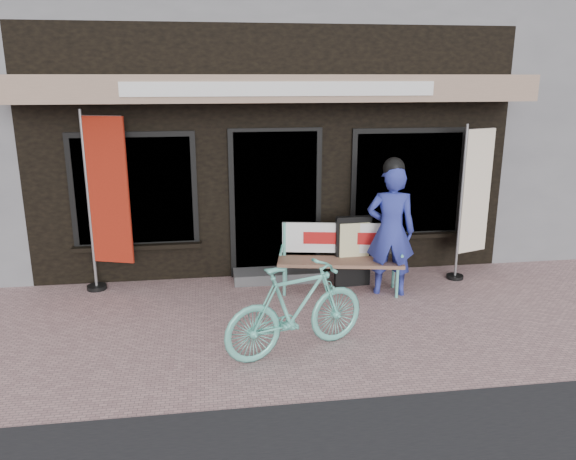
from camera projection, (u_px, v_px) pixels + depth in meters
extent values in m
plane|color=#AD8484|center=(297.00, 331.00, 6.61)|extent=(70.00, 70.00, 0.00)
cube|color=black|center=(256.00, 135.00, 10.91)|extent=(7.00, 6.00, 3.60)
cube|color=tan|center=(278.00, 88.00, 7.46)|extent=(7.00, 0.80, 0.35)
cube|color=white|center=(282.00, 89.00, 7.07)|extent=(4.00, 0.02, 0.18)
cube|color=black|center=(276.00, 204.00, 8.21)|extent=(1.20, 0.06, 2.10)
cube|color=black|center=(276.00, 204.00, 8.20)|extent=(1.35, 0.04, 2.20)
cube|color=black|center=(134.00, 191.00, 7.87)|extent=(1.60, 0.06, 1.50)
cube|color=black|center=(408.00, 183.00, 8.42)|extent=(1.60, 0.06, 1.50)
cube|color=black|center=(134.00, 191.00, 7.86)|extent=(1.75, 0.04, 1.65)
cube|color=black|center=(408.00, 183.00, 8.41)|extent=(1.75, 0.04, 1.65)
cube|color=black|center=(138.00, 247.00, 8.02)|extent=(1.80, 0.18, 0.06)
cube|color=black|center=(406.00, 236.00, 8.58)|extent=(1.80, 0.18, 0.06)
cube|color=#59595B|center=(278.00, 275.00, 8.26)|extent=(1.30, 0.45, 0.15)
cylinder|color=#68CBB8|center=(284.00, 282.00, 7.65)|extent=(0.05, 0.05, 0.40)
cylinder|color=#68CBB8|center=(286.00, 272.00, 8.01)|extent=(0.05, 0.05, 0.40)
cylinder|color=#68CBB8|center=(397.00, 284.00, 7.57)|extent=(0.05, 0.05, 0.40)
cylinder|color=#68CBB8|center=(393.00, 274.00, 7.94)|extent=(0.05, 0.05, 0.40)
cube|color=#8B614C|center=(340.00, 262.00, 7.73)|extent=(1.77, 0.75, 0.05)
cylinder|color=#68CBB8|center=(284.00, 241.00, 7.89)|extent=(0.05, 0.05, 0.53)
cylinder|color=#68CBB8|center=(396.00, 242.00, 7.82)|extent=(0.05, 0.05, 0.53)
cube|color=white|center=(340.00, 238.00, 7.86)|extent=(1.60, 0.35, 0.43)
cube|color=#B21414|center=(340.00, 238.00, 7.84)|extent=(1.01, 0.21, 0.17)
cylinder|color=#68CBB8|center=(282.00, 250.00, 7.73)|extent=(0.12, 0.42, 0.04)
cylinder|color=#68CBB8|center=(400.00, 252.00, 7.65)|extent=(0.12, 0.42, 0.04)
imported|color=#2C3698|center=(391.00, 231.00, 7.56)|extent=(0.74, 0.58, 1.78)
sphere|color=black|center=(394.00, 168.00, 7.33)|extent=(0.35, 0.35, 0.29)
imported|color=#68CBB8|center=(296.00, 308.00, 6.00)|extent=(1.74, 1.03, 1.01)
cylinder|color=gray|center=(89.00, 203.00, 7.59)|extent=(0.05, 0.05, 2.49)
cylinder|color=gray|center=(101.00, 116.00, 7.24)|extent=(0.55, 0.20, 0.03)
cube|color=#9D2011|center=(109.00, 191.00, 7.49)|extent=(0.55, 0.21, 1.98)
cylinder|color=black|center=(97.00, 287.00, 7.91)|extent=(0.34, 0.34, 0.06)
cylinder|color=gray|center=(461.00, 204.00, 8.04)|extent=(0.05, 0.05, 2.27)
cylinder|color=gray|center=(481.00, 129.00, 7.87)|extent=(0.50, 0.19, 0.02)
cube|color=#F2E0C6|center=(476.00, 192.00, 8.12)|extent=(0.50, 0.19, 1.80)
cylinder|color=black|center=(455.00, 277.00, 8.33)|extent=(0.31, 0.31, 0.05)
cube|color=black|center=(353.00, 251.00, 7.93)|extent=(0.52, 0.12, 1.02)
cube|color=beige|center=(354.00, 245.00, 7.85)|extent=(0.43, 0.05, 0.62)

